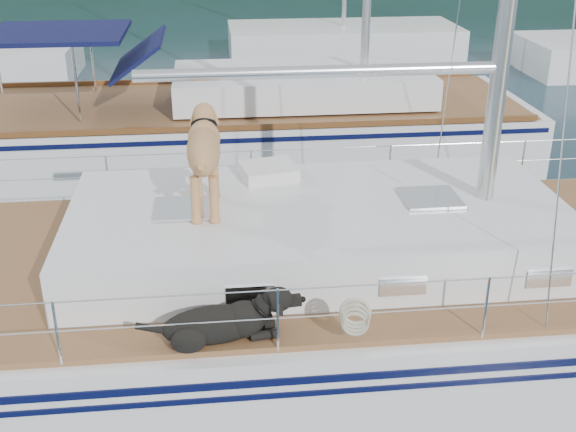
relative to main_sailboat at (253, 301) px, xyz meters
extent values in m
plane|color=black|center=(-0.09, 0.00, -0.68)|extent=(120.00, 120.00, 0.00)
cube|color=white|center=(-0.09, 0.00, -0.18)|extent=(12.00, 3.80, 1.40)
cube|color=brown|center=(-0.09, 0.00, 0.55)|extent=(11.52, 3.50, 0.06)
cube|color=white|center=(0.71, 0.00, 0.86)|extent=(5.20, 2.50, 0.55)
cylinder|color=silver|center=(0.71, 0.00, 2.53)|extent=(3.60, 0.12, 0.12)
cylinder|color=silver|center=(-0.09, -1.74, 1.14)|extent=(10.56, 0.01, 0.01)
cylinder|color=silver|center=(-0.09, 1.75, 1.14)|extent=(10.56, 0.01, 0.01)
cube|color=blue|center=(-0.90, 1.23, 0.61)|extent=(0.73, 0.57, 0.05)
cube|color=silver|center=(0.26, 0.82, 1.21)|extent=(0.69, 0.61, 0.15)
torus|color=beige|center=(0.75, -1.82, 0.94)|extent=(0.34, 0.19, 0.33)
cube|color=white|center=(0.17, 6.58, -0.23)|extent=(11.00, 3.50, 1.30)
cube|color=brown|center=(0.17, 6.58, 0.42)|extent=(10.56, 3.29, 0.06)
cube|color=white|center=(1.37, 6.58, 0.77)|extent=(4.80, 2.30, 0.55)
cube|color=#0E123E|center=(-3.03, 6.58, 1.82)|extent=(2.40, 2.30, 0.08)
cube|color=white|center=(3.91, 16.00, -0.28)|extent=(7.20, 3.00, 1.10)
camera|label=1|loc=(-0.36, -6.86, 4.12)|focal=45.00mm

